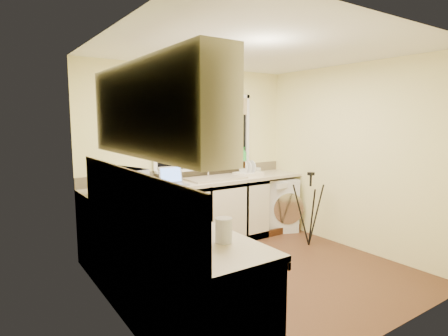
% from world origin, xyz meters
% --- Properties ---
extents(floor, '(3.20, 3.20, 0.00)m').
position_xyz_m(floor, '(0.00, 0.00, 0.00)').
color(floor, '#553422').
rests_on(floor, ground).
extents(ceiling, '(3.20, 3.20, 0.00)m').
position_xyz_m(ceiling, '(0.00, 0.00, 2.45)').
color(ceiling, white).
rests_on(ceiling, ground).
extents(wall_back, '(3.20, 0.00, 3.20)m').
position_xyz_m(wall_back, '(0.00, 1.50, 1.23)').
color(wall_back, '#FFF8AA').
rests_on(wall_back, ground).
extents(wall_front, '(3.20, 0.00, 3.20)m').
position_xyz_m(wall_front, '(0.00, -1.50, 1.23)').
color(wall_front, '#FFF8AA').
rests_on(wall_front, ground).
extents(wall_left, '(0.00, 3.00, 3.00)m').
position_xyz_m(wall_left, '(-1.60, 0.00, 1.23)').
color(wall_left, '#FFF8AA').
rests_on(wall_left, ground).
extents(wall_right, '(0.00, 3.00, 3.00)m').
position_xyz_m(wall_right, '(1.60, 0.00, 1.23)').
color(wall_right, '#FFF8AA').
rests_on(wall_right, ground).
extents(base_cabinet_back, '(2.55, 0.60, 0.86)m').
position_xyz_m(base_cabinet_back, '(-0.33, 1.20, 0.43)').
color(base_cabinet_back, silver).
rests_on(base_cabinet_back, floor).
extents(base_cabinet_left, '(0.54, 2.40, 0.86)m').
position_xyz_m(base_cabinet_left, '(-1.30, -0.30, 0.43)').
color(base_cabinet_left, silver).
rests_on(base_cabinet_left, floor).
extents(worktop_back, '(3.20, 0.60, 0.04)m').
position_xyz_m(worktop_back, '(0.00, 1.20, 0.88)').
color(worktop_back, beige).
rests_on(worktop_back, base_cabinet_back).
extents(worktop_left, '(0.60, 2.40, 0.04)m').
position_xyz_m(worktop_left, '(-1.30, -0.30, 0.88)').
color(worktop_left, beige).
rests_on(worktop_left, base_cabinet_left).
extents(upper_cabinet, '(0.28, 1.90, 0.70)m').
position_xyz_m(upper_cabinet, '(-1.44, -0.45, 1.80)').
color(upper_cabinet, silver).
rests_on(upper_cabinet, wall_left).
extents(splashback_left, '(0.02, 2.40, 0.45)m').
position_xyz_m(splashback_left, '(-1.59, -0.30, 1.12)').
color(splashback_left, beige).
rests_on(splashback_left, wall_left).
extents(splashback_back, '(3.20, 0.02, 0.14)m').
position_xyz_m(splashback_back, '(0.00, 1.49, 0.97)').
color(splashback_back, beige).
rests_on(splashback_back, wall_back).
extents(window_glass, '(1.50, 0.02, 1.00)m').
position_xyz_m(window_glass, '(0.20, 1.49, 1.55)').
color(window_glass, black).
rests_on(window_glass, wall_back).
extents(window_blind, '(1.50, 0.02, 0.25)m').
position_xyz_m(window_blind, '(0.20, 1.46, 1.92)').
color(window_blind, tan).
rests_on(window_blind, wall_back).
extents(windowsill, '(1.60, 0.14, 0.03)m').
position_xyz_m(windowsill, '(0.20, 1.43, 1.04)').
color(windowsill, white).
rests_on(windowsill, wall_back).
extents(sink, '(0.82, 0.46, 0.03)m').
position_xyz_m(sink, '(0.20, 1.20, 0.91)').
color(sink, tan).
rests_on(sink, worktop_back).
extents(faucet, '(0.03, 0.03, 0.24)m').
position_xyz_m(faucet, '(0.20, 1.38, 1.02)').
color(faucet, silver).
rests_on(faucet, worktop_back).
extents(washing_machine, '(0.75, 0.74, 0.82)m').
position_xyz_m(washing_machine, '(1.31, 1.17, 0.41)').
color(washing_machine, silver).
rests_on(washing_machine, floor).
extents(laptop, '(0.33, 0.30, 0.23)m').
position_xyz_m(laptop, '(-0.49, 1.12, 0.96)').
color(laptop, '#929299').
rests_on(laptop, worktop_back).
extents(kettle, '(0.15, 0.15, 0.20)m').
position_xyz_m(kettle, '(-1.25, 0.34, 1.00)').
color(kettle, white).
rests_on(kettle, worktop_left).
extents(dish_rack, '(0.42, 0.34, 0.06)m').
position_xyz_m(dish_rack, '(0.76, 1.17, 0.93)').
color(dish_rack, white).
rests_on(dish_rack, worktop_back).
extents(tripod, '(0.52, 0.52, 1.02)m').
position_xyz_m(tripod, '(1.19, 0.34, 0.51)').
color(tripod, black).
rests_on(tripod, floor).
extents(glass_jug, '(0.12, 0.12, 0.17)m').
position_xyz_m(glass_jug, '(-1.21, -1.07, 0.98)').
color(glass_jug, '#B8BCC3').
rests_on(glass_jug, worktop_left).
extents(steel_jar, '(0.08, 0.08, 0.11)m').
position_xyz_m(steel_jar, '(-1.36, -0.47, 0.96)').
color(steel_jar, white).
rests_on(steel_jar, worktop_left).
extents(microwave, '(0.53, 0.64, 0.30)m').
position_xyz_m(microwave, '(-1.27, 0.79, 1.05)').
color(microwave, white).
rests_on(microwave, worktop_left).
extents(plant_a, '(0.12, 0.09, 0.22)m').
position_xyz_m(plant_a, '(-0.33, 1.40, 1.16)').
color(plant_a, '#999999').
rests_on(plant_a, windowsill).
extents(plant_b, '(0.14, 0.11, 0.23)m').
position_xyz_m(plant_b, '(-0.10, 1.42, 1.16)').
color(plant_b, '#999999').
rests_on(plant_b, windowsill).
extents(plant_c, '(0.15, 0.15, 0.24)m').
position_xyz_m(plant_c, '(0.26, 1.40, 1.17)').
color(plant_c, '#999999').
rests_on(plant_c, windowsill).
extents(plant_d, '(0.26, 0.24, 0.24)m').
position_xyz_m(plant_d, '(0.48, 1.40, 1.17)').
color(plant_d, '#999999').
rests_on(plant_d, windowsill).
extents(soap_bottle_green, '(0.10, 0.10, 0.26)m').
position_xyz_m(soap_bottle_green, '(0.85, 1.40, 1.18)').
color(soap_bottle_green, green).
rests_on(soap_bottle_green, windowsill).
extents(soap_bottle_clear, '(0.10, 0.11, 0.19)m').
position_xyz_m(soap_bottle_clear, '(0.89, 1.41, 1.14)').
color(soap_bottle_clear, '#999999').
rests_on(soap_bottle_clear, windowsill).
extents(cup_back, '(0.13, 0.13, 0.09)m').
position_xyz_m(cup_back, '(1.02, 1.27, 0.95)').
color(cup_back, silver).
rests_on(cup_back, worktop_back).
extents(cup_left, '(0.12, 0.12, 0.09)m').
position_xyz_m(cup_left, '(-1.32, -0.94, 0.94)').
color(cup_left, beige).
rests_on(cup_left, worktop_left).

